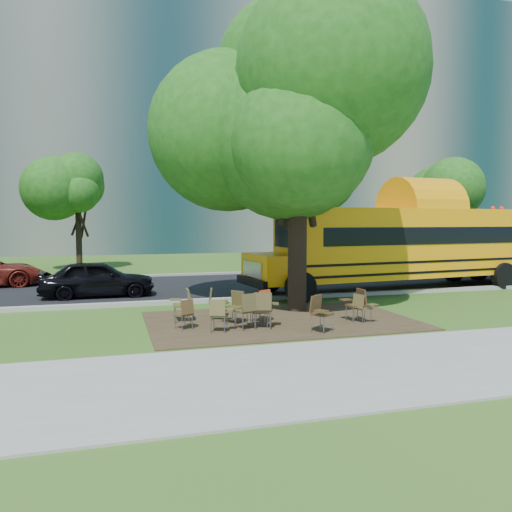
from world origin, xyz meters
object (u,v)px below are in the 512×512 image
object	(u,v)px
chair_8	(184,302)
chair_9	(234,304)
main_tree	(298,113)
school_bus	(417,243)
chair_6	(357,302)
chair_2	(247,307)
chair_4	(264,306)
chair_0	(185,311)
chair_3	(259,308)
chair_5	(320,310)
black_car	(98,279)
chair_10	(215,301)
chair_1	(220,312)
chair_7	(362,305)
chair_11	(262,302)

from	to	relation	value
chair_8	chair_9	world-z (taller)	chair_8
main_tree	school_bus	bearing A→B (deg)	27.18
chair_6	chair_2	bearing A→B (deg)	89.48
chair_4	chair_0	bearing A→B (deg)	-173.65
chair_8	chair_9	xyz separation A→B (m)	(1.23, -0.61, -0.02)
chair_0	chair_4	size ratio (longest dim) A/B	0.82
chair_2	chair_4	xyz separation A→B (m)	(0.43, -0.01, 0.01)
chair_3	chair_5	size ratio (longest dim) A/B	0.90
school_bus	black_car	world-z (taller)	school_bus
chair_3	chair_10	bearing A→B (deg)	-47.12
chair_9	chair_1	bearing A→B (deg)	105.76
chair_7	chair_2	bearing A→B (deg)	-109.05
chair_5	chair_9	world-z (taller)	chair_5
chair_2	chair_8	xyz separation A→B (m)	(-1.35, 1.42, -0.02)
chair_2	chair_7	bearing A→B (deg)	-18.98
chair_6	black_car	xyz separation A→B (m)	(-6.68, 6.43, 0.11)
main_tree	chair_0	size ratio (longest dim) A/B	12.17
chair_1	chair_5	world-z (taller)	chair_5
chair_0	chair_4	bearing A→B (deg)	-41.37
chair_10	chair_11	bearing A→B (deg)	71.11
chair_3	chair_9	world-z (taller)	chair_9
chair_2	black_car	distance (m)	7.53
chair_0	chair_10	xyz separation A→B (m)	(0.94, 0.94, 0.06)
chair_7	chair_3	bearing A→B (deg)	-113.99
chair_6	main_tree	bearing A→B (deg)	21.51
school_bus	chair_2	xyz separation A→B (m)	(-8.40, -5.37, -1.24)
chair_1	chair_10	world-z (taller)	chair_10
chair_0	chair_11	size ratio (longest dim) A/B	0.86
chair_7	chair_11	world-z (taller)	chair_11
black_car	chair_9	bearing A→B (deg)	-148.96
chair_7	black_car	distance (m)	9.46
chair_8	black_car	size ratio (longest dim) A/B	0.23
chair_4	black_car	size ratio (longest dim) A/B	0.24
chair_9	chair_11	bearing A→B (deg)	-135.96
chair_4	chair_9	distance (m)	0.99
chair_4	chair_5	distance (m)	1.37
chair_5	chair_11	distance (m)	1.79
chair_0	chair_9	xyz separation A→B (m)	(1.33, 0.36, 0.06)
chair_9	chair_11	world-z (taller)	chair_11
chair_3	black_car	xyz separation A→B (m)	(-3.99, 6.37, 0.16)
chair_9	black_car	xyz separation A→B (m)	(-3.51, 5.79, 0.12)
chair_5	chair_8	world-z (taller)	chair_5
main_tree	black_car	world-z (taller)	main_tree
chair_8	black_car	bearing A→B (deg)	25.73
school_bus	chair_3	size ratio (longest dim) A/B	16.15
main_tree	chair_7	xyz separation A→B (m)	(0.96, -2.20, -5.33)
chair_5	chair_8	distance (m)	3.66
chair_2	chair_9	size ratio (longest dim) A/B	1.07
chair_2	black_car	size ratio (longest dim) A/B	0.24
chair_2	chair_3	size ratio (longest dim) A/B	1.15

